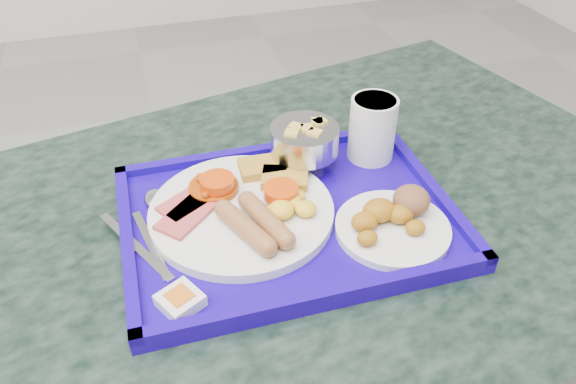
% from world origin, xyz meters
% --- Properties ---
extents(table, '(1.27, 0.98, 0.71)m').
position_xyz_m(table, '(0.80, 0.41, 0.52)').
color(table, slate).
rests_on(table, floor).
extents(tray, '(0.46, 0.34, 0.03)m').
position_xyz_m(tray, '(0.77, 0.39, 0.72)').
color(tray, '#190398').
rests_on(tray, table).
extents(main_plate, '(0.25, 0.25, 0.04)m').
position_xyz_m(main_plate, '(0.71, 0.40, 0.73)').
color(main_plate, white).
rests_on(main_plate, tray).
extents(bread_plate, '(0.15, 0.15, 0.05)m').
position_xyz_m(bread_plate, '(0.89, 0.32, 0.74)').
color(bread_plate, white).
rests_on(bread_plate, tray).
extents(fruit_bowl, '(0.10, 0.10, 0.07)m').
position_xyz_m(fruit_bowl, '(0.83, 0.49, 0.77)').
color(fruit_bowl, '#BBBBBD').
rests_on(fruit_bowl, tray).
extents(juice_cup, '(0.07, 0.07, 0.10)m').
position_xyz_m(juice_cup, '(0.93, 0.49, 0.77)').
color(juice_cup, white).
rests_on(juice_cup, tray).
extents(spoon, '(0.05, 0.19, 0.01)m').
position_xyz_m(spoon, '(0.59, 0.44, 0.73)').
color(spoon, '#BBBBBD').
rests_on(spoon, tray).
extents(knife, '(0.08, 0.15, 0.00)m').
position_xyz_m(knife, '(0.56, 0.38, 0.72)').
color(knife, '#BBBBBD').
rests_on(knife, tray).
extents(jam_packet, '(0.06, 0.06, 0.02)m').
position_xyz_m(jam_packet, '(0.60, 0.27, 0.73)').
color(jam_packet, white).
rests_on(jam_packet, tray).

